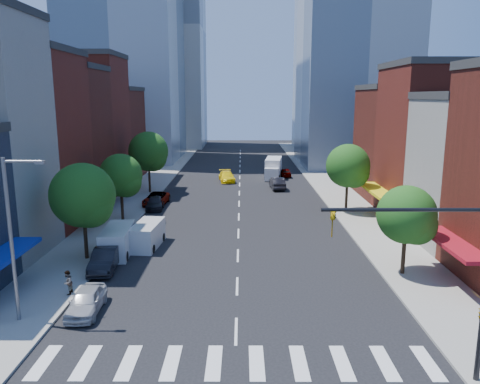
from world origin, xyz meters
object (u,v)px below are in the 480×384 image
at_px(traffic_car_oncoming, 277,183).
at_px(pedestrian_far, 68,283).
at_px(traffic_car_far, 285,173).
at_px(cargo_van_near, 117,241).
at_px(parked_car_third, 156,199).
at_px(parked_car_rear, 155,203).
at_px(parked_car_second, 105,260).
at_px(parked_car_front, 86,301).
at_px(box_truck, 273,169).
at_px(cargo_van_far, 147,235).
at_px(taxi, 227,177).

bearing_deg(traffic_car_oncoming, pedestrian_far, 61.32).
distance_m(traffic_car_oncoming, traffic_car_far, 9.96).
bearing_deg(cargo_van_near, traffic_car_far, 61.21).
relative_size(parked_car_third, parked_car_rear, 1.15).
bearing_deg(parked_car_rear, parked_car_second, -96.18).
bearing_deg(parked_car_rear, parked_car_front, -94.08).
relative_size(traffic_car_oncoming, pedestrian_far, 3.16).
bearing_deg(box_truck, parked_car_second, -102.65).
bearing_deg(cargo_van_near, parked_car_third, 85.74).
bearing_deg(cargo_van_far, taxi, 84.24).
distance_m(parked_car_rear, pedestrian_far, 23.24).
xyz_separation_m(parked_car_second, pedestrian_far, (-1.00, -4.54, 0.14)).
bearing_deg(taxi, parked_car_front, -107.03).
xyz_separation_m(cargo_van_near, cargo_van_far, (1.98, 1.84, -0.07)).
relative_size(parked_car_second, taxi, 0.92).
height_order(cargo_van_near, traffic_car_far, cargo_van_near).
distance_m(parked_car_rear, box_truck, 24.93).
bearing_deg(cargo_van_near, box_truck, 63.35).
relative_size(parked_car_second, box_truck, 0.62).
bearing_deg(parked_car_third, box_truck, 54.66).
relative_size(parked_car_rear, cargo_van_far, 0.92).
distance_m(parked_car_second, taxi, 36.32).
height_order(parked_car_second, taxi, parked_car_second).
height_order(cargo_van_far, traffic_car_oncoming, cargo_van_far).
xyz_separation_m(parked_car_front, taxi, (6.76, 42.26, 0.03)).
relative_size(parked_car_rear, cargo_van_near, 0.86).
bearing_deg(pedestrian_far, parked_car_second, 167.40).
height_order(parked_car_second, pedestrian_far, pedestrian_far).
height_order(parked_car_third, traffic_car_far, parked_car_third).
xyz_separation_m(parked_car_rear, traffic_car_oncoming, (14.38, 11.32, 0.14)).
height_order(taxi, pedestrian_far, pedestrian_far).
xyz_separation_m(taxi, box_truck, (7.01, 3.45, 0.65)).
bearing_deg(parked_car_rear, traffic_car_oncoming, 32.58).
bearing_deg(cargo_van_near, traffic_car_oncoming, 56.99).
bearing_deg(parked_car_rear, pedestrian_far, -98.53).
relative_size(parked_car_front, pedestrian_far, 2.74).
bearing_deg(parked_car_second, cargo_van_far, 64.82).
bearing_deg(parked_car_second, box_truck, 65.03).
xyz_separation_m(parked_car_second, taxi, (7.62, 35.51, -0.03)).
xyz_separation_m(parked_car_front, parked_car_third, (-0.86, 27.20, 0.00)).
bearing_deg(box_truck, parked_car_front, -98.83).
xyz_separation_m(parked_car_third, cargo_van_far, (1.99, -15.22, 0.28)).
bearing_deg(parked_car_third, traffic_car_oncoming, 36.16).
bearing_deg(taxi, box_truck, 18.27).
height_order(parked_car_rear, box_truck, box_truck).
height_order(parked_car_front, box_truck, box_truck).
relative_size(parked_car_front, box_truck, 0.55).
distance_m(parked_car_third, taxi, 16.88).
height_order(box_truck, pedestrian_far, box_truck).
height_order(parked_car_third, cargo_van_near, cargo_van_near).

